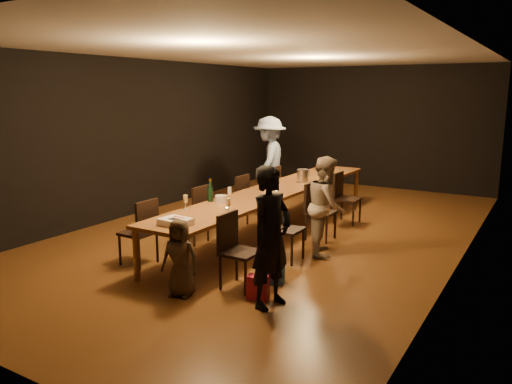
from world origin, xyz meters
The scene contains 30 objects.
ground centered at (0.00, 0.00, 0.00)m, with size 10.00×10.00×0.00m, color #412210.
room_shell centered at (0.00, 0.00, 2.08)m, with size 6.04×10.04×3.02m.
table centered at (0.00, 0.00, 0.70)m, with size 0.90×6.00×0.75m.
chair_right_0 centered at (0.85, -2.40, 0.47)m, with size 0.42×0.42×0.93m, color black, non-canonical shape.
chair_right_1 centered at (0.85, -1.20, 0.47)m, with size 0.42×0.42×0.93m, color black, non-canonical shape.
chair_right_2 centered at (0.85, 0.00, 0.47)m, with size 0.42×0.42×0.93m, color black, non-canonical shape.
chair_right_3 centered at (0.85, 1.20, 0.47)m, with size 0.42×0.42×0.93m, color black, non-canonical shape.
chair_left_0 centered at (-0.85, -2.40, 0.47)m, with size 0.42×0.42×0.93m, color black, non-canonical shape.
chair_left_1 centered at (-0.85, -1.20, 0.47)m, with size 0.42×0.42×0.93m, color black, non-canonical shape.
chair_left_2 centered at (-0.85, 0.00, 0.47)m, with size 0.42×0.42×0.93m, color black, non-canonical shape.
chair_left_3 centered at (-0.85, 1.20, 0.47)m, with size 0.42×0.42×0.93m, color black, non-canonical shape.
woman_birthday centered at (1.41, -2.65, 0.80)m, with size 0.58×0.38×1.59m, color black.
woman_tan centered at (1.20, -0.62, 0.73)m, with size 0.71×0.55×1.46m, color tan.
man_blue centered at (-1.15, 1.83, 0.93)m, with size 1.21×0.69×1.87m, color #86A0D0.
child centered at (0.36, -2.96, 0.46)m, with size 0.45×0.30×0.93m, color #463627.
gift_bag_red centered at (1.21, -2.60, 0.15)m, with size 0.25×0.13×0.29m, color #B41B3D.
gift_bag_blue centered at (1.11, -2.06, 0.16)m, with size 0.26×0.17×0.32m, color #2962B4.
birthday_cake centered at (0.06, -2.67, 0.79)m, with size 0.40×0.33×0.09m.
plate_stack centered at (-0.20, -1.30, 0.80)m, with size 0.18×0.18×0.10m, color silver.
champagne_bottle centered at (-0.37, -1.34, 0.92)m, with size 0.08×0.08×0.35m, color black, non-canonical shape.
ice_bucket centered at (0.08, 0.90, 0.86)m, with size 0.21×0.21×0.23m, color silver.
wineglass_0 centered at (-0.37, -1.94, 0.85)m, with size 0.06×0.06×0.21m, color beige, non-canonical shape.
wineglass_1 centered at (0.27, -1.81, 0.85)m, with size 0.06×0.06×0.21m, color beige, non-canonical shape.
wineglass_2 centered at (-0.16, -1.13, 0.85)m, with size 0.06×0.06×0.21m, color silver, non-canonical shape.
wineglass_3 centered at (0.29, -0.80, 0.85)m, with size 0.06×0.06×0.21m, color beige, non-canonical shape.
wineglass_4 centered at (-0.26, 0.04, 0.85)m, with size 0.06×0.06×0.21m, color silver, non-canonical shape.
wineglass_5 centered at (0.13, 1.03, 0.85)m, with size 0.06×0.06×0.21m, color silver, non-canonical shape.
tealight_near centered at (0.15, -1.67, 0.77)m, with size 0.05×0.05×0.03m, color #B2B7B2.
tealight_mid centered at (0.15, -0.24, 0.77)m, with size 0.05×0.05×0.03m, color #B2B7B2.
tealight_far centered at (0.15, 1.63, 0.77)m, with size 0.05×0.05×0.03m, color #B2B7B2.
Camera 1 is at (4.00, -7.27, 2.38)m, focal length 35.00 mm.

